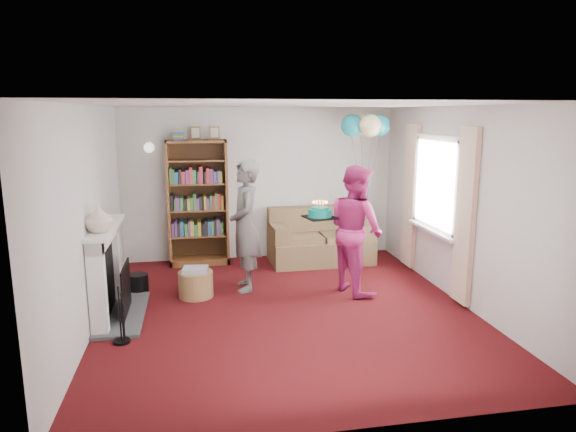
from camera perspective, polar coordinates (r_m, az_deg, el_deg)
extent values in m
plane|color=black|center=(6.48, -0.13, -10.44)|extent=(5.00, 5.00, 0.00)
cube|color=silver|center=(8.58, -3.13, 3.61)|extent=(4.50, 0.02, 2.50)
cube|color=silver|center=(6.15, -21.34, -0.27)|extent=(0.02, 5.00, 2.50)
cube|color=silver|center=(6.89, 18.70, 1.10)|extent=(0.02, 5.00, 2.50)
cube|color=white|center=(6.02, -0.14, 12.30)|extent=(4.50, 5.00, 0.01)
cube|color=#3F3F42|center=(6.63, -18.00, -10.31)|extent=(0.55, 1.40, 0.04)
cube|color=white|center=(5.98, -20.41, -7.69)|extent=(0.18, 0.14, 1.06)
cube|color=white|center=(7.01, -18.91, -4.79)|extent=(0.18, 0.14, 1.06)
cube|color=white|center=(6.37, -19.88, -2.08)|extent=(0.18, 1.24, 0.16)
cube|color=white|center=(6.34, -19.67, -1.20)|extent=(0.28, 1.35, 0.05)
cube|color=black|center=(6.51, -19.75, -6.55)|extent=(0.10, 0.80, 0.86)
cube|color=black|center=(6.52, -17.56, -7.76)|extent=(0.02, 0.70, 0.60)
cylinder|color=black|center=(5.79, -18.18, -10.35)|extent=(0.18, 0.18, 0.64)
cylinder|color=black|center=(7.33, -16.25, -7.20)|extent=(0.26, 0.26, 0.26)
cube|color=white|center=(7.31, 16.48, 8.31)|extent=(0.08, 1.30, 0.08)
cube|color=white|center=(7.47, 15.94, -1.30)|extent=(0.08, 1.30, 0.08)
cube|color=white|center=(7.37, 16.42, 3.45)|extent=(0.01, 1.15, 1.20)
cube|color=white|center=(7.46, 15.72, -1.54)|extent=(0.14, 1.32, 0.04)
cube|color=beige|center=(6.69, 19.10, -0.09)|extent=(0.07, 0.38, 2.20)
cube|color=beige|center=(8.13, 13.47, 2.17)|extent=(0.07, 0.38, 2.20)
cylinder|color=gold|center=(8.41, -15.14, 7.53)|extent=(0.04, 0.12, 0.04)
sphere|color=white|center=(8.32, -15.18, 7.36)|extent=(0.16, 0.16, 0.16)
cube|color=#472B14|center=(8.50, -9.98, 1.65)|extent=(0.94, 0.04, 1.99)
cube|color=brown|center=(8.32, -13.08, 1.32)|extent=(0.04, 0.42, 1.99)
cube|color=brown|center=(8.32, -6.86, 1.54)|extent=(0.04, 0.42, 1.99)
cube|color=brown|center=(8.20, -10.21, 8.17)|extent=(0.94, 0.42, 0.04)
cube|color=brown|center=(8.52, -9.75, -4.85)|extent=(0.94, 0.42, 0.10)
cube|color=brown|center=(8.41, -9.85, -2.09)|extent=(0.86, 0.38, 0.03)
cube|color=brown|center=(8.33, -9.95, 0.72)|extent=(0.86, 0.38, 0.02)
cube|color=brown|center=(8.26, -10.05, 3.58)|extent=(0.86, 0.38, 0.02)
cube|color=brown|center=(8.22, -10.13, 6.12)|extent=(0.86, 0.38, 0.02)
cube|color=maroon|center=(8.18, -12.08, 8.65)|extent=(0.16, 0.22, 0.12)
cube|color=brown|center=(8.24, -10.24, 9.09)|extent=(0.16, 0.02, 0.20)
cube|color=brown|center=(8.25, -8.18, 9.16)|extent=(0.16, 0.02, 0.20)
cube|color=brown|center=(8.46, 3.63, -3.81)|extent=(1.64, 0.87, 0.39)
cube|color=brown|center=(8.68, 3.15, -1.11)|extent=(1.64, 0.24, 0.68)
cube|color=brown|center=(8.27, -1.09, -2.75)|extent=(0.24, 0.82, 0.53)
cube|color=brown|center=(8.61, 8.19, -2.31)|extent=(0.24, 0.82, 0.53)
cube|color=brown|center=(8.25, 1.30, -2.59)|extent=(0.70, 0.57, 0.12)
cube|color=brown|center=(8.43, 6.20, -2.36)|extent=(0.70, 0.57, 0.12)
cylinder|color=#9C7B48|center=(6.99, -10.20, -7.45)|extent=(0.46, 0.46, 0.34)
cube|color=beige|center=(6.93, -10.26, -5.87)|extent=(0.32, 0.25, 0.06)
imported|color=black|center=(7.01, -4.76, -1.09)|extent=(0.44, 0.66, 1.80)
imported|color=#AC2262|center=(6.98, 7.53, -1.45)|extent=(0.88, 1.00, 1.74)
cube|color=black|center=(6.85, 3.55, -0.14)|extent=(0.38, 0.38, 0.02)
cylinder|color=#0A7F6B|center=(6.84, 3.56, 0.35)|extent=(0.32, 0.32, 0.10)
cylinder|color=#0A7F6B|center=(6.83, 3.57, 0.84)|extent=(0.23, 0.23, 0.04)
cylinder|color=pink|center=(6.85, 4.34, 1.16)|extent=(0.01, 0.01, 0.09)
sphere|color=orange|center=(6.84, 4.34, 1.57)|extent=(0.02, 0.02, 0.02)
cylinder|color=pink|center=(6.88, 4.18, 1.21)|extent=(0.01, 0.01, 0.09)
sphere|color=orange|center=(6.87, 4.18, 1.62)|extent=(0.02, 0.02, 0.02)
cylinder|color=pink|center=(6.91, 3.90, 1.25)|extent=(0.01, 0.01, 0.09)
sphere|color=orange|center=(6.90, 3.90, 1.66)|extent=(0.02, 0.02, 0.02)
cylinder|color=pink|center=(6.92, 3.56, 1.27)|extent=(0.01, 0.01, 0.09)
sphere|color=orange|center=(6.91, 3.56, 1.68)|extent=(0.02, 0.02, 0.02)
cylinder|color=pink|center=(6.91, 3.22, 1.26)|extent=(0.01, 0.01, 0.09)
sphere|color=orange|center=(6.90, 3.22, 1.67)|extent=(0.02, 0.02, 0.02)
cylinder|color=pink|center=(6.88, 2.95, 1.22)|extent=(0.01, 0.01, 0.09)
sphere|color=orange|center=(6.87, 2.95, 1.64)|extent=(0.02, 0.02, 0.02)
cylinder|color=pink|center=(6.84, 2.80, 1.17)|extent=(0.01, 0.01, 0.09)
sphere|color=orange|center=(6.83, 2.80, 1.58)|extent=(0.02, 0.02, 0.02)
cylinder|color=pink|center=(6.80, 2.80, 1.11)|extent=(0.01, 0.01, 0.09)
sphere|color=orange|center=(6.79, 2.80, 1.52)|extent=(0.02, 0.02, 0.02)
cylinder|color=pink|center=(6.76, 2.95, 1.05)|extent=(0.01, 0.01, 0.09)
sphere|color=orange|center=(6.75, 2.96, 1.47)|extent=(0.02, 0.02, 0.02)
cylinder|color=pink|center=(6.74, 3.23, 1.01)|extent=(0.01, 0.01, 0.09)
sphere|color=orange|center=(6.73, 3.24, 1.42)|extent=(0.02, 0.02, 0.02)
cylinder|color=pink|center=(6.73, 3.59, 0.99)|extent=(0.01, 0.01, 0.09)
sphere|color=orange|center=(6.72, 3.59, 1.41)|extent=(0.02, 0.02, 0.02)
cylinder|color=pink|center=(6.74, 3.93, 1.00)|extent=(0.01, 0.01, 0.09)
sphere|color=orange|center=(6.73, 3.94, 1.42)|extent=(0.02, 0.02, 0.02)
cylinder|color=pink|center=(6.77, 4.21, 1.04)|extent=(0.01, 0.01, 0.09)
sphere|color=orange|center=(6.76, 4.21, 1.45)|extent=(0.02, 0.02, 0.02)
cylinder|color=pink|center=(6.80, 4.35, 1.09)|extent=(0.01, 0.01, 0.09)
sphere|color=orange|center=(6.80, 4.36, 1.51)|extent=(0.02, 0.02, 0.02)
sphere|color=#3F3F3F|center=(8.36, 8.67, -0.77)|extent=(0.02, 0.02, 0.02)
sphere|color=teal|center=(8.15, 10.11, 9.89)|extent=(0.34, 0.34, 0.34)
sphere|color=#E0C989|center=(8.28, 8.13, 9.97)|extent=(0.34, 0.34, 0.34)
sphere|color=teal|center=(8.00, 7.11, 9.95)|extent=(0.34, 0.34, 0.34)
sphere|color=#E0C989|center=(7.86, 9.15, 9.87)|extent=(0.34, 0.34, 0.34)
imported|color=beige|center=(5.97, -20.31, -0.23)|extent=(0.30, 0.30, 0.31)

